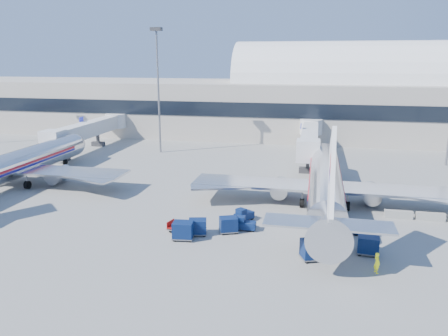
% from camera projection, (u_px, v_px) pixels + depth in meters
% --- Properties ---
extents(ground, '(260.00, 260.00, 0.00)m').
position_uv_depth(ground, '(235.00, 213.00, 50.11)').
color(ground, gray).
rests_on(ground, ground).
extents(terminal, '(170.00, 28.15, 21.00)m').
position_uv_depth(terminal, '(222.00, 100.00, 104.12)').
color(terminal, '#B2AA9E').
rests_on(terminal, ground).
extents(airliner_main, '(32.00, 37.26, 12.07)m').
position_uv_depth(airliner_main, '(325.00, 183.00, 51.66)').
color(airliner_main, silver).
rests_on(airliner_main, ground).
extents(airliner_mid, '(32.00, 37.26, 12.07)m').
position_uv_depth(airliner_mid, '(14.00, 165.00, 60.12)').
color(airliner_mid, silver).
rests_on(airliner_mid, ground).
extents(jetbridge_near, '(4.40, 27.50, 6.25)m').
position_uv_depth(jetbridge_near, '(310.00, 136.00, 76.85)').
color(jetbridge_near, silver).
rests_on(jetbridge_near, ground).
extents(jetbridge_mid, '(4.40, 27.50, 6.25)m').
position_uv_depth(jetbridge_mid, '(92.00, 129.00, 85.32)').
color(jetbridge_mid, silver).
rests_on(jetbridge_mid, ground).
extents(mast_west, '(2.00, 1.20, 22.60)m').
position_uv_depth(mast_west, '(158.00, 72.00, 79.00)').
color(mast_west, slate).
rests_on(mast_west, ground).
extents(barrier_near, '(3.00, 0.55, 0.90)m').
position_uv_depth(barrier_near, '(399.00, 215.00, 48.27)').
color(barrier_near, '#9E9E96').
rests_on(barrier_near, ground).
extents(barrier_mid, '(3.00, 0.55, 0.90)m').
position_uv_depth(barrier_mid, '(430.00, 217.00, 47.61)').
color(barrier_mid, '#9E9E96').
rests_on(barrier_mid, ground).
extents(tug_lead, '(2.19, 1.10, 1.42)m').
position_uv_depth(tug_lead, '(244.00, 224.00, 45.02)').
color(tug_lead, '#081A43').
rests_on(tug_lead, ground).
extents(tug_right, '(2.15, 1.23, 1.34)m').
position_uv_depth(tug_right, '(363.00, 229.00, 43.72)').
color(tug_right, '#081A43').
rests_on(tug_right, ground).
extents(tug_left, '(2.15, 2.45, 1.44)m').
position_uv_depth(tug_left, '(243.00, 215.00, 47.56)').
color(tug_left, '#081A43').
rests_on(tug_left, ground).
extents(cart_train_a, '(2.23, 1.99, 1.61)m').
position_uv_depth(cart_train_a, '(229.00, 225.00, 44.25)').
color(cart_train_a, '#081A43').
rests_on(cart_train_a, ground).
extents(cart_train_b, '(2.08, 1.76, 1.61)m').
position_uv_depth(cart_train_b, '(198.00, 227.00, 43.70)').
color(cart_train_b, '#081A43').
rests_on(cart_train_b, ground).
extents(cart_train_c, '(2.17, 1.74, 1.79)m').
position_uv_depth(cart_train_c, '(183.00, 230.00, 42.52)').
color(cart_train_c, '#081A43').
rests_on(cart_train_c, ground).
extents(cart_solo_near, '(2.51, 2.24, 1.82)m').
position_uv_depth(cart_solo_near, '(313.00, 249.00, 38.26)').
color(cart_solo_near, '#081A43').
rests_on(cart_solo_near, ground).
extents(cart_solo_far, '(2.06, 1.65, 1.70)m').
position_uv_depth(cart_solo_far, '(368.00, 245.00, 39.31)').
color(cart_solo_far, '#081A43').
rests_on(cart_solo_far, ground).
extents(cart_open_red, '(2.26, 1.85, 0.53)m').
position_uv_depth(cart_open_red, '(179.00, 228.00, 44.50)').
color(cart_open_red, slate).
rests_on(cart_open_red, ground).
extents(ramp_worker, '(0.66, 0.77, 1.79)m').
position_uv_depth(ramp_worker, '(377.00, 263.00, 35.88)').
color(ramp_worker, '#E1EF19').
rests_on(ramp_worker, ground).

